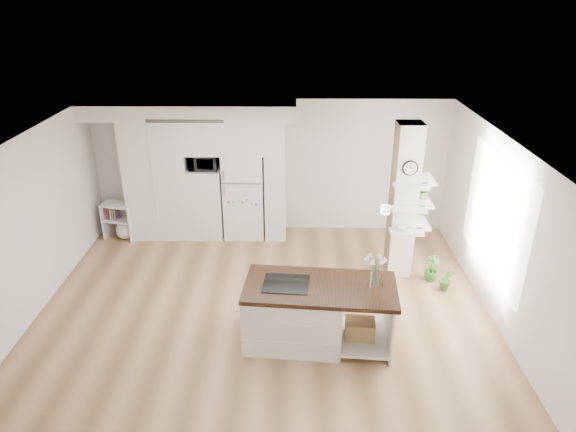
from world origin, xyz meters
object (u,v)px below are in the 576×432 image
Objects in this scene: refrigerator at (244,195)px; kitchen_island at (302,312)px; bookshelf at (122,223)px; floor_plant_a at (447,279)px.

refrigerator is 3.62m from kitchen_island.
kitchen_island is 2.91× the size of bookshelf.
bookshelf is (-2.45, -0.19, -0.55)m from refrigerator.
refrigerator is 4.12× the size of floor_plant_a.
refrigerator reaches higher than floor_plant_a.
refrigerator is at bearing 112.94° from kitchen_island.
kitchen_island is 2.78m from floor_plant_a.
kitchen_island reaches higher than bookshelf.
kitchen_island is at bearing -72.10° from refrigerator.
floor_plant_a is (3.52, -2.08, -0.66)m from refrigerator.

